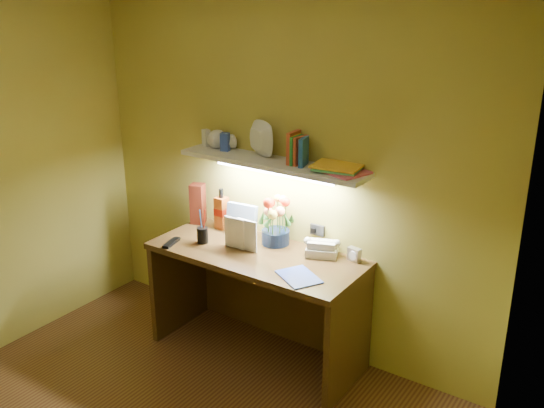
{
  "coord_description": "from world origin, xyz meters",
  "views": [
    {
      "loc": [
        2.06,
        -1.66,
        2.35
      ],
      "look_at": [
        0.02,
        1.35,
        1.04
      ],
      "focal_mm": 40.0,
      "sensor_mm": 36.0,
      "label": 1
    }
  ],
  "objects_px": {
    "desk": "(257,304)",
    "whisky_bottle": "(222,209)",
    "flower_bouquet": "(276,220)",
    "desk_clock": "(354,254)",
    "telephone": "(322,247)"
  },
  "relations": [
    {
      "from": "desk_clock",
      "to": "whisky_bottle",
      "type": "height_order",
      "value": "whisky_bottle"
    },
    {
      "from": "telephone",
      "to": "desk_clock",
      "type": "bearing_deg",
      "value": -9.65
    },
    {
      "from": "flower_bouquet",
      "to": "desk_clock",
      "type": "relative_size",
      "value": 3.85
    },
    {
      "from": "desk",
      "to": "flower_bouquet",
      "type": "height_order",
      "value": "flower_bouquet"
    },
    {
      "from": "desk",
      "to": "whisky_bottle",
      "type": "distance_m",
      "value": 0.71
    },
    {
      "from": "desk",
      "to": "desk_clock",
      "type": "bearing_deg",
      "value": 22.55
    },
    {
      "from": "telephone",
      "to": "whisky_bottle",
      "type": "distance_m",
      "value": 0.81
    },
    {
      "from": "telephone",
      "to": "flower_bouquet",
      "type": "bearing_deg",
      "value": 159.14
    },
    {
      "from": "flower_bouquet",
      "to": "telephone",
      "type": "bearing_deg",
      "value": 0.99
    },
    {
      "from": "desk",
      "to": "flower_bouquet",
      "type": "xyz_separation_m",
      "value": [
        0.02,
        0.19,
        0.54
      ]
    },
    {
      "from": "flower_bouquet",
      "to": "telephone",
      "type": "relative_size",
      "value": 1.69
    },
    {
      "from": "telephone",
      "to": "desk",
      "type": "bearing_deg",
      "value": -174.15
    },
    {
      "from": "desk",
      "to": "desk_clock",
      "type": "relative_size",
      "value": 16.57
    },
    {
      "from": "whisky_bottle",
      "to": "telephone",
      "type": "bearing_deg",
      "value": -0.52
    },
    {
      "from": "flower_bouquet",
      "to": "desk_clock",
      "type": "xyz_separation_m",
      "value": [
        0.55,
        0.05,
        -0.12
      ]
    }
  ]
}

